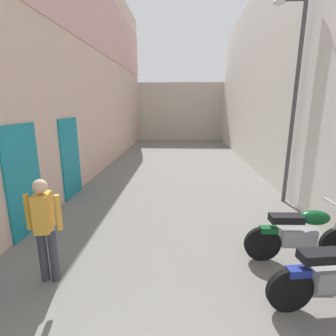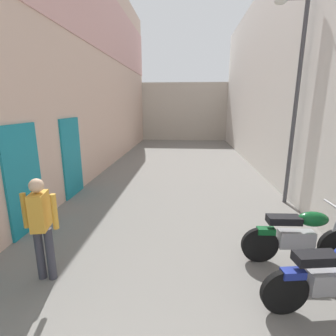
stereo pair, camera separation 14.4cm
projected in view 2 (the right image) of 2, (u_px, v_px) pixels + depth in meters
name	position (u px, v px, depth m)	size (l,w,h in m)	color
ground_plane	(178.00, 195.00, 7.41)	(35.82, 35.82, 0.00)	slate
building_left	(85.00, 59.00, 8.55)	(0.45, 19.82, 8.05)	beige
building_right	(281.00, 75.00, 8.27)	(0.45, 19.82, 7.00)	silver
building_far_end	(184.00, 112.00, 19.41)	(9.08, 2.00, 4.09)	beige
motorcycle_third	(336.00, 276.00, 3.16)	(1.84, 0.58, 1.04)	black
motorcycle_fourth	(300.00, 235.00, 4.16)	(1.85, 0.58, 1.04)	black
pedestrian_mid_alley	(41.00, 222.00, 3.67)	(0.52, 0.37, 1.57)	#383842
street_lamp	(294.00, 92.00, 6.22)	(0.79, 0.18, 4.93)	#47474C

